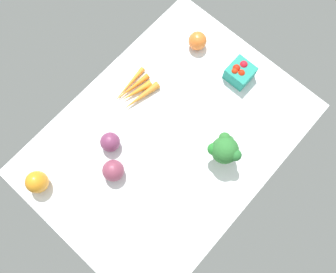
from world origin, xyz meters
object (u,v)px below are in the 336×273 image
at_px(broccoli_head, 225,150).
at_px(berry_basket, 240,72).
at_px(carrot_bunch, 136,92).
at_px(red_onion_center, 110,142).
at_px(heirloom_tomato_orange, 197,41).
at_px(bell_pepper_orange, 37,182).
at_px(red_onion_near_basket, 113,171).

xyz_separation_m(broccoli_head, berry_basket, (0.29, 0.15, -0.05)).
distance_m(carrot_bunch, red_onion_center, 0.23).
distance_m(heirloom_tomato_orange, broccoli_head, 0.47).
xyz_separation_m(bell_pepper_orange, berry_basket, (0.82, -0.26, -0.01)).
height_order(bell_pepper_orange, red_onion_near_basket, bell_pepper_orange).
relative_size(broccoli_head, bell_pepper_orange, 1.52).
distance_m(heirloom_tomato_orange, bell_pepper_orange, 0.81).
bearing_deg(heirloom_tomato_orange, bell_pepper_orange, 176.40).
bearing_deg(bell_pepper_orange, red_onion_center, -17.27).
bearing_deg(red_onion_center, red_onion_near_basket, -129.19).
height_order(heirloom_tomato_orange, broccoli_head, broccoli_head).
relative_size(bell_pepper_orange, red_onion_near_basket, 1.16).
distance_m(carrot_bunch, berry_basket, 0.41).
relative_size(berry_basket, red_onion_center, 1.27).
relative_size(carrot_bunch, broccoli_head, 1.31).
bearing_deg(red_onion_center, heirloom_tomato_orange, 3.79).
relative_size(carrot_bunch, bell_pepper_orange, 1.98).
bearing_deg(heirloom_tomato_orange, red_onion_near_basket, -168.82).
bearing_deg(red_onion_center, berry_basket, -18.31).
height_order(carrot_bunch, red_onion_center, red_onion_center).
xyz_separation_m(carrot_bunch, berry_basket, (0.32, -0.26, 0.02)).
distance_m(carrot_bunch, broccoli_head, 0.42).
height_order(bell_pepper_orange, red_onion_center, bell_pepper_orange).
distance_m(broccoli_head, red_onion_center, 0.42).
xyz_separation_m(bell_pepper_orange, red_onion_center, (0.28, -0.09, -0.01)).
bearing_deg(berry_basket, red_onion_near_basket, 171.15).
xyz_separation_m(broccoli_head, red_onion_center, (-0.24, 0.33, -0.05)).
bearing_deg(berry_basket, carrot_bunch, 141.77).
distance_m(broccoli_head, berry_basket, 0.34).
height_order(broccoli_head, red_onion_center, broccoli_head).
bearing_deg(berry_basket, red_onion_center, 161.69).
distance_m(broccoli_head, red_onion_near_basket, 0.40).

